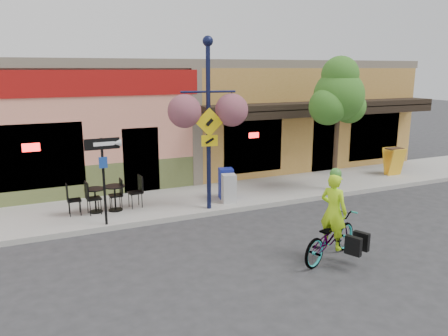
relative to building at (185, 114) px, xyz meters
name	(u,v)px	position (x,y,z in m)	size (l,w,h in m)	color
ground	(271,213)	(0.00, -7.50, -2.25)	(90.00, 90.00, 0.00)	#2D2D30
sidewalk	(241,194)	(0.00, -5.50, -2.17)	(24.00, 3.00, 0.15)	#9E9B93
curb	(262,206)	(0.00, -6.95, -2.17)	(24.00, 0.12, 0.15)	#A8A59E
building	(185,114)	(0.00, 0.00, 0.00)	(18.20, 8.20, 4.50)	#F19377
bicycle	(330,237)	(-0.39, -10.76, -1.72)	(0.70, 2.00, 1.05)	maroon
cyclist_rider	(333,222)	(-0.34, -10.76, -1.38)	(0.63, 0.41, 1.73)	#BEFF1A
lamp_post	(208,125)	(-1.65, -6.70, 0.36)	(1.57, 0.63, 4.93)	#111738
one_way_sign	(104,182)	(-4.66, -6.85, -0.94)	(0.89, 0.19, 2.32)	black
cafe_set_left	(115,194)	(-4.21, -5.77, -1.62)	(1.61, 0.81, 0.97)	black
cafe_set_right	(95,197)	(-4.76, -5.70, -1.64)	(1.53, 0.77, 0.92)	black
newspaper_box_blue	(226,183)	(-0.76, -5.95, -1.62)	(0.43, 0.38, 0.96)	navy
newspaper_box_grey	(229,188)	(-0.86, -6.40, -1.66)	(0.41, 0.37, 0.88)	#BEBEBE
street_tree	(337,124)	(3.01, -6.57, 0.15)	(1.76, 1.76, 4.50)	#3D7A26
sandwich_board	(397,162)	(6.46, -5.97, -1.57)	(0.64, 0.47, 1.06)	yellow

